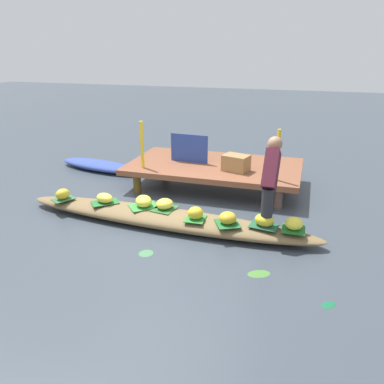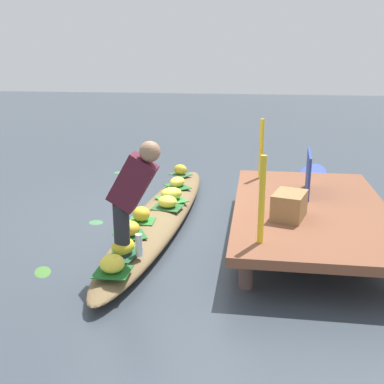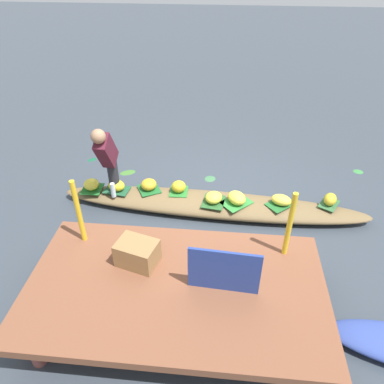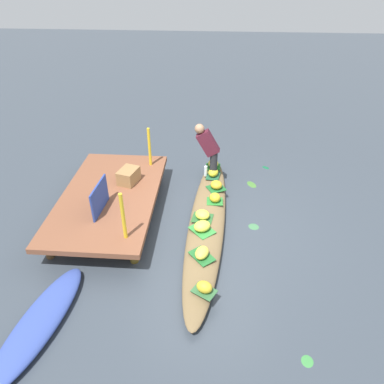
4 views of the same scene
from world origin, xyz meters
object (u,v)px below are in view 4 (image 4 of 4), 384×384
banana_bunch_1 (202,253)px  banana_bunch_6 (216,185)px  vendor_person (208,147)px  produce_crate (129,176)px  banana_bunch_3 (215,198)px  market_banner (100,198)px  banana_bunch_0 (202,226)px  vendor_boat (207,223)px  banana_bunch_4 (202,215)px  moored_boat (40,322)px  water_bottle (206,171)px  banana_bunch_7 (213,164)px  banana_bunch_5 (213,172)px  banana_bunch_2 (204,287)px

banana_bunch_1 → banana_bunch_6: size_ratio=1.20×
vendor_person → produce_crate: vendor_person is taller
banana_bunch_3 → market_banner: (-0.73, 2.02, 0.40)m
banana_bunch_0 → banana_bunch_1: size_ratio=1.03×
vendor_boat → banana_bunch_4: 0.21m
moored_boat → produce_crate: produce_crate is taller
water_bottle → market_banner: size_ratio=0.32×
banana_bunch_4 → banana_bunch_7: size_ratio=1.13×
banana_bunch_3 → banana_bunch_4: size_ratio=0.84×
banana_bunch_4 → banana_bunch_7: 1.92m
banana_bunch_3 → banana_bunch_6: (0.47, -0.02, -0.01)m
banana_bunch_0 → banana_bunch_5: bearing=-4.6°
banana_bunch_3 → market_banner: 2.18m
banana_bunch_1 → vendor_person: bearing=0.1°
banana_bunch_5 → banana_bunch_6: size_ratio=1.11×
banana_bunch_0 → vendor_boat: bearing=-12.0°
banana_bunch_3 → banana_bunch_4: banana_bunch_3 is taller
banana_bunch_4 → water_bottle: size_ratio=1.14×
vendor_boat → market_banner: size_ratio=6.38×
produce_crate → vendor_person: bearing=-64.0°
banana_bunch_4 → banana_bunch_5: (1.52, -0.16, 0.01)m
vendor_boat → moored_boat: vendor_boat is taller
banana_bunch_7 → produce_crate: (-1.12, 1.67, 0.28)m
market_banner → banana_bunch_1: bearing=-110.1°
banana_bunch_6 → banana_bunch_0: bearing=170.7°
water_bottle → banana_bunch_7: bearing=-21.6°
banana_bunch_2 → banana_bunch_5: (3.22, -0.05, -0.00)m
vendor_boat → banana_bunch_0: bearing=170.7°
water_bottle → banana_bunch_5: bearing=-90.7°
banana_bunch_5 → vendor_person: (0.03, 0.12, 0.59)m
banana_bunch_4 → banana_bunch_6: (1.02, -0.23, 0.01)m
banana_bunch_6 → market_banner: market_banner is taller
banana_bunch_4 → moored_boat: bearing=137.4°
water_bottle → banana_bunch_4: bearing=-179.8°
banana_bunch_2 → produce_crate: 2.99m
banana_bunch_0 → banana_bunch_3: (0.89, -0.21, 0.00)m
banana_bunch_5 → produce_crate: (-0.73, 1.68, 0.28)m
banana_bunch_1 → vendor_person: 2.61m
vendor_boat → banana_bunch_1: size_ratio=15.98×
banana_bunch_6 → water_bottle: 0.55m
banana_bunch_2 → banana_bunch_4: (1.71, 0.11, -0.01)m
moored_boat → banana_bunch_6: (3.32, -2.35, 0.22)m
vendor_person → water_bottle: vendor_person is taller
banana_bunch_1 → banana_bunch_4: bearing=2.3°
banana_bunch_7 → water_bottle: bearing=158.4°
banana_bunch_6 → market_banner: 2.40m
banana_bunch_1 → banana_bunch_4: banana_bunch_4 is taller
vendor_boat → market_banner: bearing=98.6°
vendor_boat → produce_crate: size_ratio=10.69×
banana_bunch_4 → water_bottle: (1.52, 0.00, 0.03)m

